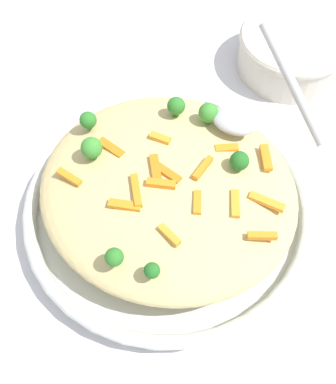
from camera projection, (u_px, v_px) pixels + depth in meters
ground_plane at (168, 216)px, 0.64m from camera, size 2.40×2.40×0.00m
serving_bowl at (168, 207)px, 0.63m from camera, size 0.38×0.38×0.04m
pasta_mound at (168, 189)px, 0.59m from camera, size 0.32×0.30×0.06m
carrot_piece_0 at (156, 166)px, 0.56m from camera, size 0.03×0.04×0.01m
carrot_piece_1 at (266, 158)px, 0.58m from camera, size 0.03×0.04×0.01m
carrot_piece_2 at (203, 168)px, 0.56m from camera, size 0.01×0.04×0.01m
carrot_piece_3 at (197, 203)px, 0.54m from camera, size 0.02×0.03×0.01m
carrot_piece_4 at (161, 184)px, 0.55m from camera, size 0.04×0.02×0.01m
carrot_piece_5 at (160, 138)px, 0.59m from camera, size 0.03×0.01×0.01m
carrot_piece_6 at (267, 202)px, 0.55m from camera, size 0.04×0.01×0.01m
carrot_piece_7 at (169, 235)px, 0.52m from camera, size 0.03×0.02×0.01m
carrot_piece_8 at (234, 207)px, 0.54m from camera, size 0.02×0.04×0.01m
carrot_piece_9 at (111, 148)px, 0.59m from camera, size 0.04×0.02×0.01m
carrot_piece_10 at (125, 205)px, 0.54m from camera, size 0.04×0.02×0.01m
carrot_piece_11 at (136, 191)px, 0.55m from camera, size 0.03×0.04×0.01m
carrot_piece_12 at (69, 177)px, 0.56m from camera, size 0.04×0.01×0.01m
carrot_piece_13 at (227, 148)px, 0.59m from camera, size 0.03×0.02×0.01m
carrot_piece_14 at (173, 172)px, 0.56m from camera, size 0.04×0.02×0.01m
carrot_piece_15 at (262, 236)px, 0.52m from camera, size 0.03×0.02×0.01m
broccoli_floret_0 at (92, 148)px, 0.57m from camera, size 0.03×0.03×0.03m
broccoli_floret_1 at (88, 120)px, 0.60m from camera, size 0.02×0.02×0.03m
broccoli_floret_2 at (114, 257)px, 0.50m from camera, size 0.02×0.02×0.03m
broccoli_floret_3 at (176, 106)px, 0.61m from camera, size 0.02×0.02×0.03m
broccoli_floret_4 at (152, 271)px, 0.49m from camera, size 0.02×0.02×0.02m
broccoli_floret_5 at (239, 161)px, 0.56m from camera, size 0.02×0.02×0.03m
broccoli_floret_6 at (209, 113)px, 0.60m from camera, size 0.03×0.03×0.03m
serving_spoon at (255, 107)px, 0.59m from camera, size 0.14×0.14×0.08m
companion_bowl at (292, 50)px, 0.77m from camera, size 0.18×0.18×0.07m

